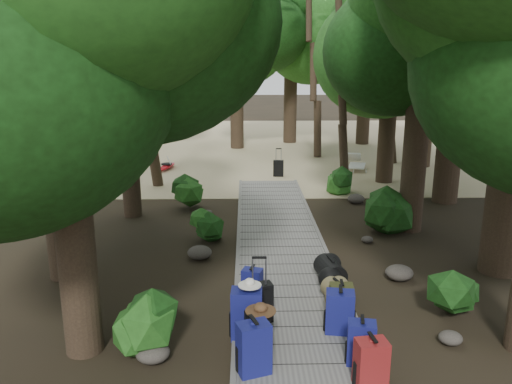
{
  "coord_description": "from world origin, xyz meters",
  "views": [
    {
      "loc": [
        -0.79,
        -9.95,
        4.06
      ],
      "look_at": [
        -0.53,
        1.99,
        1.0
      ],
      "focal_mm": 35.0,
      "sensor_mm": 36.0,
      "label": 1
    }
  ],
  "objects_px": {
    "backpack_left_c": "(247,311)",
    "backpack_right_b": "(361,341)",
    "backpack_right_d": "(341,298)",
    "lone_suitcase_on_sand": "(278,168)",
    "backpack_left_a": "(254,345)",
    "duffel_right_khaki": "(337,292)",
    "backpack_right_a": "(371,361)",
    "sun_lounger": "(357,163)",
    "backpack_right_c": "(340,310)",
    "backpack_left_b": "(257,330)",
    "suitcase_on_boardwalk": "(259,303)",
    "backpack_left_d": "(252,281)",
    "duffel_right_black": "(330,271)",
    "kayak": "(167,165)"
  },
  "relations": [
    {
      "from": "backpack_left_c",
      "to": "backpack_right_b",
      "type": "height_order",
      "value": "backpack_left_c"
    },
    {
      "from": "backpack_right_d",
      "to": "lone_suitcase_on_sand",
      "type": "height_order",
      "value": "backpack_right_d"
    },
    {
      "from": "backpack_left_a",
      "to": "duffel_right_khaki",
      "type": "bearing_deg",
      "value": 34.07
    },
    {
      "from": "backpack_right_a",
      "to": "lone_suitcase_on_sand",
      "type": "xyz_separation_m",
      "value": [
        -0.33,
        12.67,
        -0.15
      ]
    },
    {
      "from": "backpack_left_c",
      "to": "duffel_right_khaki",
      "type": "bearing_deg",
      "value": 37.73
    },
    {
      "from": "sun_lounger",
      "to": "backpack_right_b",
      "type": "bearing_deg",
      "value": -85.88
    },
    {
      "from": "backpack_right_a",
      "to": "backpack_right_c",
      "type": "distance_m",
      "value": 1.34
    },
    {
      "from": "backpack_left_b",
      "to": "backpack_right_d",
      "type": "distance_m",
      "value": 1.74
    },
    {
      "from": "suitcase_on_boardwalk",
      "to": "lone_suitcase_on_sand",
      "type": "bearing_deg",
      "value": 68.82
    },
    {
      "from": "backpack_right_c",
      "to": "sun_lounger",
      "type": "distance_m",
      "value": 12.7
    },
    {
      "from": "backpack_right_b",
      "to": "sun_lounger",
      "type": "bearing_deg",
      "value": 88.89
    },
    {
      "from": "backpack_right_b",
      "to": "duffel_right_khaki",
      "type": "relative_size",
      "value": 1.23
    },
    {
      "from": "backpack_left_d",
      "to": "lone_suitcase_on_sand",
      "type": "distance_m",
      "value": 10.11
    },
    {
      "from": "backpack_right_a",
      "to": "duffel_right_black",
      "type": "distance_m",
      "value": 3.12
    },
    {
      "from": "backpack_right_c",
      "to": "kayak",
      "type": "distance_m",
      "value": 13.46
    },
    {
      "from": "backpack_left_d",
      "to": "lone_suitcase_on_sand",
      "type": "xyz_separation_m",
      "value": [
        1.12,
        10.05,
        -0.06
      ]
    },
    {
      "from": "backpack_left_a",
      "to": "suitcase_on_boardwalk",
      "type": "bearing_deg",
      "value": 65.91
    },
    {
      "from": "backpack_left_b",
      "to": "suitcase_on_boardwalk",
      "type": "bearing_deg",
      "value": 80.4
    },
    {
      "from": "backpack_right_a",
      "to": "kayak",
      "type": "relative_size",
      "value": 0.22
    },
    {
      "from": "backpack_left_a",
      "to": "backpack_right_d",
      "type": "height_order",
      "value": "backpack_left_a"
    },
    {
      "from": "suitcase_on_boardwalk",
      "to": "lone_suitcase_on_sand",
      "type": "xyz_separation_m",
      "value": [
        1.02,
        10.99,
        -0.12
      ]
    },
    {
      "from": "backpack_left_c",
      "to": "lone_suitcase_on_sand",
      "type": "bearing_deg",
      "value": 86.3
    },
    {
      "from": "backpack_left_d",
      "to": "lone_suitcase_on_sand",
      "type": "height_order",
      "value": "backpack_left_d"
    },
    {
      "from": "lone_suitcase_on_sand",
      "to": "suitcase_on_boardwalk",
      "type": "bearing_deg",
      "value": -89.83
    },
    {
      "from": "backpack_left_b",
      "to": "backpack_right_b",
      "type": "xyz_separation_m",
      "value": [
        1.39,
        -0.33,
        0.02
      ]
    },
    {
      "from": "backpack_left_a",
      "to": "backpack_left_c",
      "type": "relative_size",
      "value": 0.93
    },
    {
      "from": "backpack_right_d",
      "to": "sun_lounger",
      "type": "distance_m",
      "value": 12.14
    },
    {
      "from": "sun_lounger",
      "to": "duffel_right_khaki",
      "type": "bearing_deg",
      "value": -87.73
    },
    {
      "from": "duffel_right_khaki",
      "to": "kayak",
      "type": "distance_m",
      "value": 12.62
    },
    {
      "from": "backpack_left_b",
      "to": "backpack_right_c",
      "type": "relative_size",
      "value": 0.89
    },
    {
      "from": "duffel_right_khaki",
      "to": "duffel_right_black",
      "type": "height_order",
      "value": "duffel_right_black"
    },
    {
      "from": "backpack_right_c",
      "to": "backpack_right_b",
      "type": "bearing_deg",
      "value": -71.5
    },
    {
      "from": "backpack_left_c",
      "to": "duffel_right_black",
      "type": "height_order",
      "value": "backpack_left_c"
    },
    {
      "from": "backpack_right_b",
      "to": "backpack_right_a",
      "type": "bearing_deg",
      "value": -77.84
    },
    {
      "from": "backpack_right_a",
      "to": "backpack_right_c",
      "type": "xyz_separation_m",
      "value": [
        -0.15,
        1.33,
        0.01
      ]
    },
    {
      "from": "backpack_left_d",
      "to": "suitcase_on_boardwalk",
      "type": "relative_size",
      "value": 0.83
    },
    {
      "from": "backpack_right_b",
      "to": "backpack_right_c",
      "type": "xyz_separation_m",
      "value": [
        -0.14,
        0.83,
        0.02
      ]
    },
    {
      "from": "backpack_right_d",
      "to": "backpack_right_b",
      "type": "bearing_deg",
      "value": -85.52
    },
    {
      "from": "lone_suitcase_on_sand",
      "to": "backpack_right_d",
      "type": "bearing_deg",
      "value": -82.86
    },
    {
      "from": "backpack_right_d",
      "to": "sun_lounger",
      "type": "bearing_deg",
      "value": 80.51
    },
    {
      "from": "duffel_right_black",
      "to": "lone_suitcase_on_sand",
      "type": "bearing_deg",
      "value": 81.93
    },
    {
      "from": "backpack_right_a",
      "to": "duffel_right_black",
      "type": "bearing_deg",
      "value": 82.11
    },
    {
      "from": "duffel_right_khaki",
      "to": "duffel_right_black",
      "type": "xyz_separation_m",
      "value": [
        0.02,
        0.83,
        0.04
      ]
    },
    {
      "from": "backpack_left_a",
      "to": "backpack_left_b",
      "type": "bearing_deg",
      "value": 63.88
    },
    {
      "from": "backpack_right_b",
      "to": "backpack_right_c",
      "type": "relative_size",
      "value": 0.94
    },
    {
      "from": "backpack_left_c",
      "to": "backpack_right_a",
      "type": "distance_m",
      "value": 1.96
    },
    {
      "from": "backpack_left_c",
      "to": "lone_suitcase_on_sand",
      "type": "relative_size",
      "value": 1.41
    },
    {
      "from": "duffel_right_black",
      "to": "kayak",
      "type": "relative_size",
      "value": 0.22
    },
    {
      "from": "sun_lounger",
      "to": "duffel_right_black",
      "type": "bearing_deg",
      "value": -88.68
    },
    {
      "from": "backpack_right_b",
      "to": "sun_lounger",
      "type": "distance_m",
      "value": 13.48
    }
  ]
}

